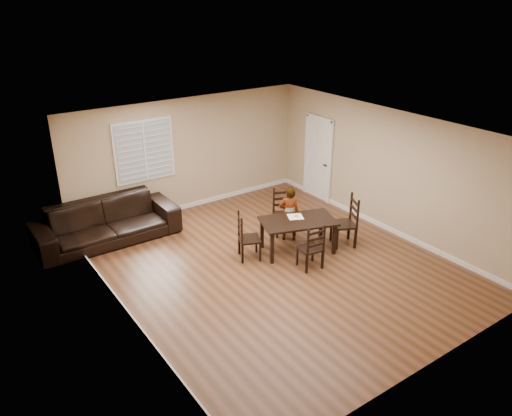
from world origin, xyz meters
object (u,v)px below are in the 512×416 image
at_px(chair_right, 350,223).
at_px(child, 289,214).
at_px(dining_table, 298,224).
at_px(chair_left, 244,238).
at_px(chair_near, 283,212).
at_px(chair_far, 314,250).
at_px(sofa, 107,222).
at_px(donut, 296,216).

bearing_deg(chair_right, child, -108.41).
distance_m(dining_table, chair_left, 1.15).
xyz_separation_m(chair_near, child, (-0.15, -0.39, 0.14)).
height_order(chair_near, chair_far, chair_near).
height_order(chair_near, child, child).
height_order(dining_table, sofa, sofa).
xyz_separation_m(child, sofa, (-3.21, 2.16, -0.17)).
relative_size(chair_right, donut, 11.12).
relative_size(dining_table, chair_left, 1.72).
bearing_deg(chair_left, chair_near, -45.59).
relative_size(chair_left, donut, 9.97).
xyz_separation_m(donut, sofa, (-3.11, 2.52, -0.29)).
bearing_deg(sofa, donut, -39.19).
xyz_separation_m(chair_right, child, (-0.91, 0.89, 0.11)).
bearing_deg(donut, dining_table, -114.90).
distance_m(child, donut, 0.39).
distance_m(chair_near, chair_left, 1.49).
bearing_deg(dining_table, sofa, 157.20).
distance_m(chair_near, donut, 0.83).
distance_m(chair_near, chair_right, 1.50).
bearing_deg(donut, sofa, 140.95).
height_order(dining_table, chair_near, chair_near).
distance_m(chair_left, child, 1.26).
height_order(dining_table, donut, donut).
bearing_deg(sofa, chair_right, -36.68).
distance_m(donut, sofa, 4.01).
height_order(chair_left, chair_right, chair_right).
height_order(chair_near, donut, chair_near).
height_order(chair_far, chair_left, chair_left).
distance_m(chair_right, sofa, 5.13).
relative_size(chair_near, chair_far, 1.09).
relative_size(chair_far, chair_right, 0.86).
bearing_deg(chair_near, chair_left, -134.67).
distance_m(dining_table, chair_near, 0.97).
bearing_deg(chair_near, donut, -83.69).
xyz_separation_m(dining_table, child, (0.17, 0.51, -0.00)).
distance_m(chair_left, donut, 1.20).
xyz_separation_m(chair_far, child, (0.40, 1.26, 0.18)).
bearing_deg(child, sofa, -1.60).
height_order(chair_near, chair_left, chair_near).
xyz_separation_m(chair_far, donut, (0.30, 0.91, 0.30)).
bearing_deg(chair_right, chair_near, -123.22).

